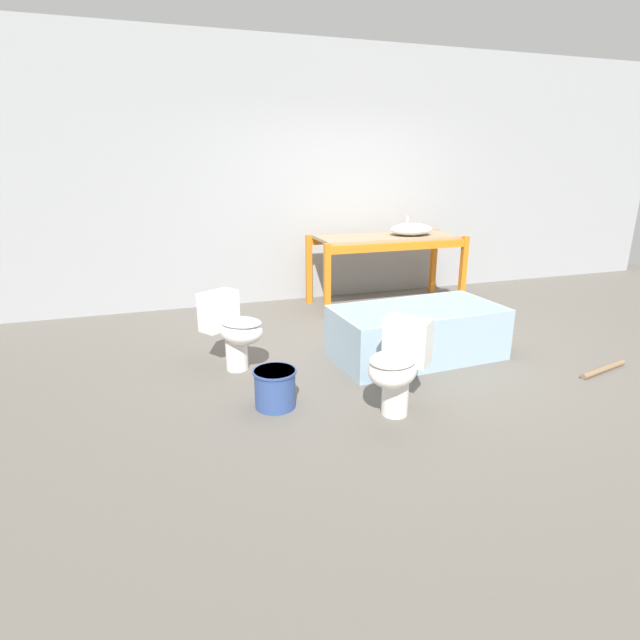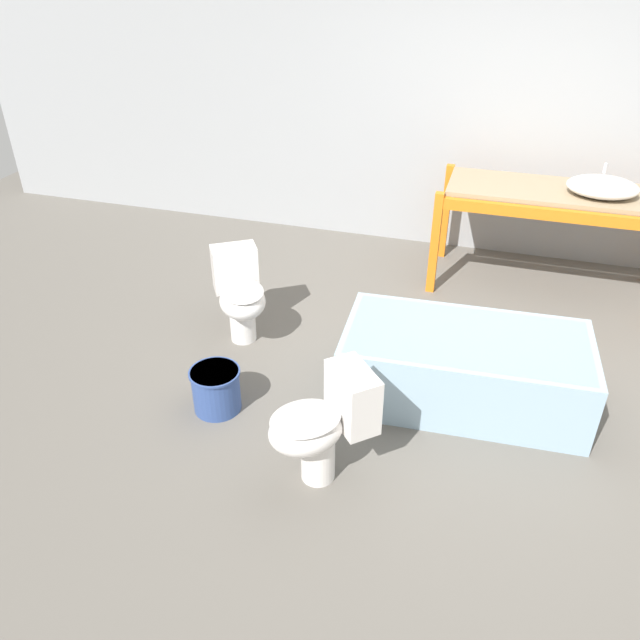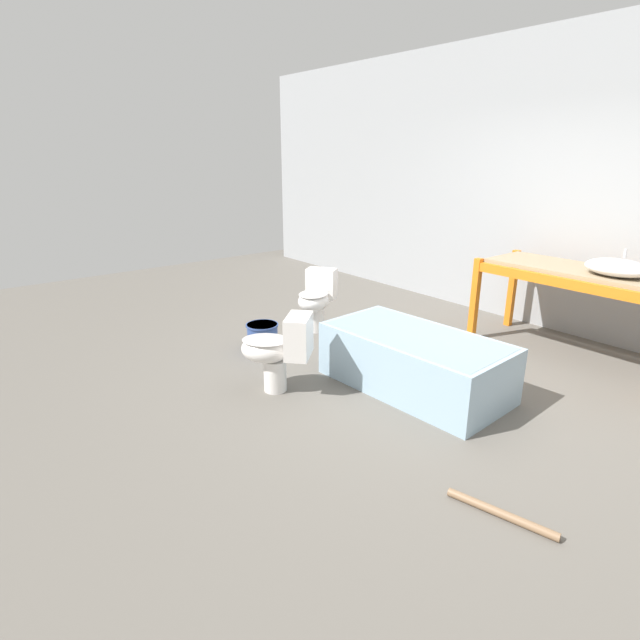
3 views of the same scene
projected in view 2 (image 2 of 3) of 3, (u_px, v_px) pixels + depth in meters
The scene contains 8 objects.
ground_plane at pixel (459, 378), 4.38m from camera, with size 12.00×12.00×0.00m, color #666059.
warehouse_wall_rear at pixel (509, 78), 5.33m from camera, with size 10.80×0.08×3.20m.
shelving_rack at pixel (556, 204), 5.11m from camera, with size 1.90×0.79×0.89m.
sink_basin at pixel (603, 187), 4.88m from camera, with size 0.54×0.42×0.23m.
bathtub_main at pixel (464, 363), 4.06m from camera, with size 1.61×0.88×0.49m.
toilet_near at pixel (240, 293), 4.62m from camera, with size 0.60×0.67×0.68m.
toilet_far at pixel (323, 423), 3.40m from camera, with size 0.66×0.64×0.68m.
bucket_white at pixel (216, 389), 4.02m from camera, with size 0.33×0.33×0.30m.
Camera 2 is at (0.08, -3.63, 2.67)m, focal length 35.00 mm.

